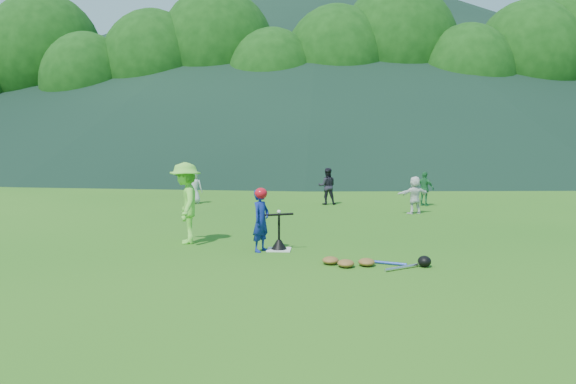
% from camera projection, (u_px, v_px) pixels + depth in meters
% --- Properties ---
extents(ground, '(120.00, 120.00, 0.00)m').
position_uv_depth(ground, '(279.00, 250.00, 10.75)').
color(ground, '#256016').
rests_on(ground, ground).
extents(home_plate, '(0.45, 0.45, 0.02)m').
position_uv_depth(home_plate, '(279.00, 250.00, 10.75)').
color(home_plate, silver).
rests_on(home_plate, ground).
extents(baseball, '(0.08, 0.08, 0.08)m').
position_uv_depth(baseball, '(279.00, 212.00, 10.68)').
color(baseball, white).
rests_on(baseball, batting_tee).
extents(batter_child, '(0.45, 0.51, 1.18)m').
position_uv_depth(batter_child, '(261.00, 220.00, 10.56)').
color(batter_child, navy).
rests_on(batter_child, ground).
extents(adult_coach, '(0.86, 1.19, 1.66)m').
position_uv_depth(adult_coach, '(186.00, 203.00, 11.41)').
color(adult_coach, '#71D83F').
rests_on(adult_coach, ground).
extents(fielder_a, '(0.58, 0.41, 1.13)m').
position_uv_depth(fielder_a, '(194.00, 187.00, 18.94)').
color(fielder_a, silver).
rests_on(fielder_a, ground).
extents(fielder_b, '(0.63, 0.51, 1.22)m').
position_uv_depth(fielder_b, '(327.00, 186.00, 18.65)').
color(fielder_b, black).
rests_on(fielder_b, ground).
extents(fielder_c, '(0.68, 0.63, 1.12)m').
position_uv_depth(fielder_c, '(425.00, 189.00, 18.25)').
color(fielder_c, '#216E37').
rests_on(fielder_c, ground).
extents(fielder_d, '(1.05, 0.72, 1.09)m').
position_uv_depth(fielder_d, '(415.00, 195.00, 16.24)').
color(fielder_d, white).
rests_on(fielder_d, ground).
extents(batting_tee, '(0.30, 0.30, 0.68)m').
position_uv_depth(batting_tee, '(279.00, 243.00, 10.74)').
color(batting_tee, black).
rests_on(batting_tee, home_plate).
extents(batter_gear, '(0.73, 0.26, 0.54)m').
position_uv_depth(batter_gear, '(262.00, 195.00, 10.52)').
color(batter_gear, red).
rests_on(batter_gear, ground).
extents(equipment_pile, '(1.80, 0.74, 0.19)m').
position_uv_depth(equipment_pile, '(367.00, 262.00, 9.35)').
color(equipment_pile, olive).
rests_on(equipment_pile, ground).
extents(outfield_fence, '(70.07, 0.08, 1.33)m').
position_uv_depth(outfield_fence, '(314.00, 163.00, 38.52)').
color(outfield_fence, gray).
rests_on(outfield_fence, ground).
extents(tree_line, '(70.04, 11.40, 14.82)m').
position_uv_depth(tree_line, '(318.00, 64.00, 43.64)').
color(tree_line, '#382314').
rests_on(tree_line, ground).
extents(distant_hills, '(155.00, 140.00, 32.00)m').
position_uv_depth(distant_hills, '(275.00, 63.00, 91.28)').
color(distant_hills, black).
rests_on(distant_hills, ground).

